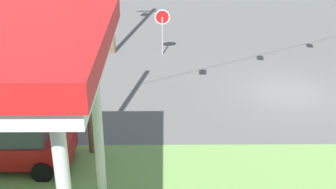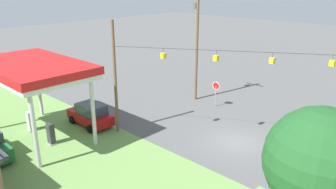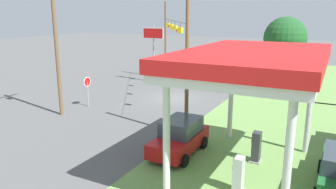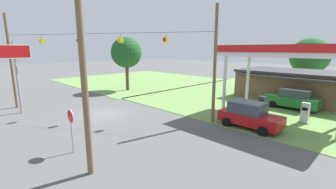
{
  "view_description": "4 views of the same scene",
  "coord_description": "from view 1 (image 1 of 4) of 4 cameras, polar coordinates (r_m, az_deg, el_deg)",
  "views": [
    {
      "loc": [
        5.54,
        19.15,
        8.83
      ],
      "look_at": [
        5.44,
        4.3,
        1.92
      ],
      "focal_mm": 50.0,
      "sensor_mm": 36.0,
      "label": 1
    },
    {
      "loc": [
        -11.47,
        19.77,
        11.46
      ],
      "look_at": [
        5.34,
        2.0,
        3.06
      ],
      "focal_mm": 35.0,
      "sensor_mm": 36.0,
      "label": 2
    },
    {
      "loc": [
        26.02,
        12.98,
        7.53
      ],
      "look_at": [
        5.22,
        2.21,
        1.75
      ],
      "focal_mm": 35.0,
      "sensor_mm": 36.0,
      "label": 3
    },
    {
      "loc": [
        17.73,
        -9.49,
        5.71
      ],
      "look_at": [
        3.69,
        4.38,
        1.68
      ],
      "focal_mm": 24.0,
      "sensor_mm": 36.0,
      "label": 4
    }
  ],
  "objects": [
    {
      "name": "ground_plane",
      "position": [
        21.8,
        14.36,
        0.25
      ],
      "size": [
        160.0,
        160.0,
        0.0
      ],
      "primitive_type": "plane",
      "color": "#565656"
    },
    {
      "name": "car_at_pumps_front",
      "position": [
        16.33,
        -18.86,
        -5.26
      ],
      "size": [
        4.36,
        2.12,
        1.93
      ],
      "rotation": [
        0.0,
        0.0,
        -0.0
      ],
      "color": "#AD1414",
      "rests_on": "ground"
    },
    {
      "name": "stop_sign_roadside",
      "position": [
        25.18,
        -0.7,
        8.8
      ],
      "size": [
        0.8,
        0.08,
        2.5
      ],
      "rotation": [
        0.0,
        0.0,
        3.14
      ],
      "color": "#99999E",
      "rests_on": "ground"
    }
  ]
}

